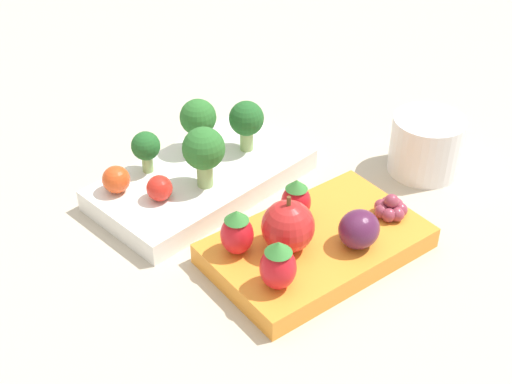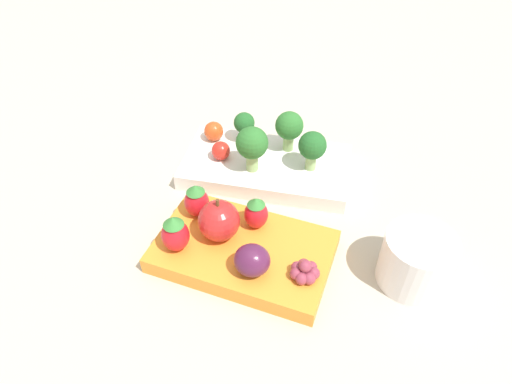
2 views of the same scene
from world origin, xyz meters
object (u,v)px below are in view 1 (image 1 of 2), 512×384
at_px(cherry_tomato_0, 116,179).
at_px(plum, 359,229).
at_px(grape_cluster, 391,208).
at_px(apple, 288,226).
at_px(broccoli_floret_0, 198,119).
at_px(strawberry_2, 296,200).
at_px(drinking_cup, 426,145).
at_px(cherry_tomato_1, 160,188).
at_px(strawberry_0, 237,232).
at_px(broccoli_floret_1, 246,120).
at_px(bento_box_savoury, 202,179).
at_px(bento_box_fruit, 317,246).
at_px(broccoli_floret_2, 204,151).
at_px(broccoli_floret_3, 146,147).
at_px(strawberry_1, 278,265).

height_order(cherry_tomato_0, plum, plum).
bearing_deg(grape_cluster, apple, 159.10).
height_order(broccoli_floret_0, apple, broccoli_floret_0).
xyz_separation_m(strawberry_2, drinking_cup, (0.17, -0.03, -0.01)).
xyz_separation_m(apple, drinking_cup, (0.21, -0.00, -0.01)).
xyz_separation_m(cherry_tomato_0, grape_cluster, (0.15, -0.21, -0.01)).
bearing_deg(cherry_tomato_1, strawberry_0, -90.74).
height_order(cherry_tomato_1, plum, plum).
relative_size(broccoli_floret_1, cherry_tomato_1, 2.20).
xyz_separation_m(broccoli_floret_1, strawberry_2, (-0.05, -0.11, -0.02)).
bearing_deg(cherry_tomato_1, broccoli_floret_1, 1.11).
height_order(apple, strawberry_0, apple).
height_order(strawberry_2, plum, strawberry_2).
height_order(bento_box_savoury, broccoli_floret_1, broccoli_floret_1).
relative_size(bento_box_fruit, plum, 5.51).
xyz_separation_m(strawberry_0, plum, (0.08, -0.07, -0.00)).
xyz_separation_m(cherry_tomato_1, plum, (0.08, -0.17, 0.00)).
height_order(broccoli_floret_1, plum, broccoli_floret_1).
height_order(broccoli_floret_0, cherry_tomato_1, broccoli_floret_0).
bearing_deg(broccoli_floret_0, apple, -107.08).
relative_size(broccoli_floret_2, drinking_cup, 0.85).
bearing_deg(broccoli_floret_1, strawberry_2, -114.04).
bearing_deg(broccoli_floret_3, bento_box_savoury, -44.77).
xyz_separation_m(cherry_tomato_0, plum, (0.10, -0.21, 0.00)).
xyz_separation_m(bento_box_fruit, strawberry_2, (0.01, 0.03, 0.03)).
xyz_separation_m(broccoli_floret_2, strawberry_2, (0.02, -0.10, -0.02)).
height_order(broccoli_floret_2, cherry_tomato_0, broccoli_floret_2).
bearing_deg(strawberry_2, bento_box_fruit, -103.29).
relative_size(broccoli_floret_1, broccoli_floret_2, 0.88).
xyz_separation_m(broccoli_floret_3, cherry_tomato_0, (-0.04, -0.01, -0.01)).
relative_size(bento_box_fruit, broccoli_floret_3, 4.77).
xyz_separation_m(cherry_tomato_0, strawberry_0, (0.02, -0.14, 0.01)).
bearing_deg(cherry_tomato_0, bento_box_fruit, -65.69).
bearing_deg(bento_box_fruit, bento_box_savoury, 90.60).
distance_m(broccoli_floret_0, drinking_cup, 0.24).
relative_size(cherry_tomato_1, strawberry_0, 0.57).
relative_size(bento_box_savoury, strawberry_0, 5.01).
height_order(broccoli_floret_0, strawberry_1, broccoli_floret_0).
bearing_deg(plum, strawberry_1, 169.88).
xyz_separation_m(plum, drinking_cup, (0.17, 0.04, -0.01)).
distance_m(strawberry_1, strawberry_2, 0.09).
height_order(broccoli_floret_1, grape_cluster, broccoli_floret_1).
bearing_deg(strawberry_2, cherry_tomato_0, 121.04).
relative_size(broccoli_floret_0, cherry_tomato_0, 2.13).
distance_m(plum, drinking_cup, 0.17).
xyz_separation_m(broccoli_floret_0, apple, (-0.05, -0.17, -0.01)).
xyz_separation_m(bento_box_savoury, cherry_tomato_1, (-0.06, -0.01, 0.02)).
xyz_separation_m(bento_box_savoury, apple, (-0.03, -0.14, 0.03)).
relative_size(plum, grape_cluster, 1.22).
bearing_deg(cherry_tomato_1, broccoli_floret_0, 23.82).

